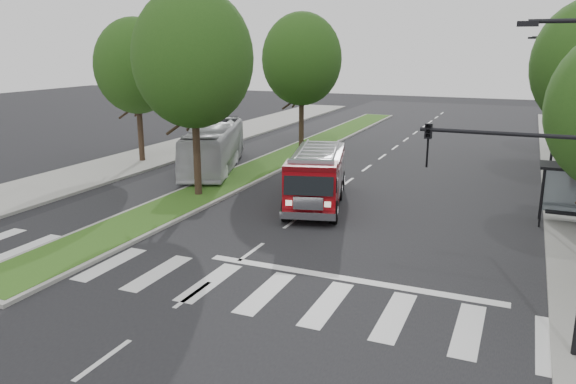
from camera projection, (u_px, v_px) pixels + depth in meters
name	position (u px, v px, depth m)	size (l,w,h in m)	color
ground	(251.00, 252.00, 20.72)	(140.00, 140.00, 0.00)	black
sidewalk_left	(116.00, 166.00, 35.11)	(5.00, 80.00, 0.15)	gray
median	(291.00, 154.00, 39.01)	(3.00, 50.00, 0.15)	gray
tree_right_far	(576.00, 71.00, 36.27)	(5.00, 5.00, 8.73)	black
tree_median_near	(193.00, 58.00, 26.62)	(5.80, 5.80, 10.16)	black
tree_median_far	(302.00, 59.00, 39.17)	(5.60, 5.60, 9.72)	black
tree_left_mid	(136.00, 66.00, 35.16)	(5.20, 5.20, 9.16)	black
streetlight_right_near	(556.00, 169.00, 12.79)	(4.08, 0.22, 8.00)	black
streetlight_right_far	(556.00, 96.00, 33.48)	(2.11, 0.20, 8.00)	black
fire_engine	(317.00, 177.00, 26.79)	(4.21, 8.11, 2.70)	#530408
city_bus	(214.00, 147.00, 34.17)	(2.38, 10.19, 2.84)	silver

